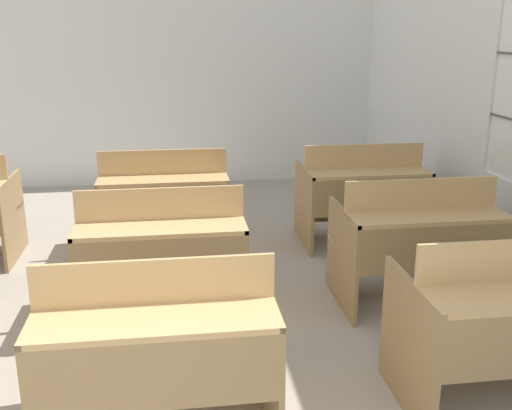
# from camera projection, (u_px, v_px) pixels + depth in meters

# --- Properties ---
(wall_back) EXTENTS (6.03, 0.06, 2.99)m
(wall_back) POSITION_uv_depth(u_px,v_px,m) (145.00, 69.00, 7.58)
(wall_back) COLOR silver
(wall_back) RESTS_ON ground_plane
(bench_front_center) EXTENTS (1.13, 0.74, 0.96)m
(bench_front_center) POSITION_uv_depth(u_px,v_px,m) (158.00, 349.00, 2.88)
(bench_front_center) COLOR olive
(bench_front_center) RESTS_ON ground_plane
(bench_second_center) EXTENTS (1.13, 0.74, 0.96)m
(bench_second_center) POSITION_uv_depth(u_px,v_px,m) (162.00, 253.00, 4.12)
(bench_second_center) COLOR #95764C
(bench_second_center) RESTS_ON ground_plane
(bench_second_right) EXTENTS (1.13, 0.74, 0.96)m
(bench_second_right) POSITION_uv_depth(u_px,v_px,m) (417.00, 240.00, 4.37)
(bench_second_right) COLOR olive
(bench_second_right) RESTS_ON ground_plane
(bench_third_center) EXTENTS (1.13, 0.74, 0.96)m
(bench_third_center) POSITION_uv_depth(u_px,v_px,m) (164.00, 201.00, 5.39)
(bench_third_center) COLOR olive
(bench_third_center) RESTS_ON ground_plane
(bench_third_right) EXTENTS (1.13, 0.74, 0.96)m
(bench_third_right) POSITION_uv_depth(u_px,v_px,m) (362.00, 193.00, 5.64)
(bench_third_right) COLOR olive
(bench_third_right) RESTS_ON ground_plane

